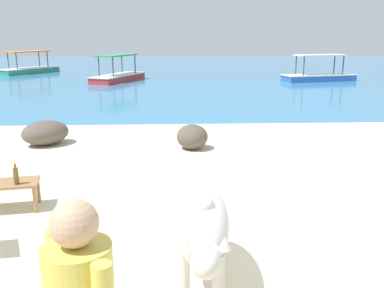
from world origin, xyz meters
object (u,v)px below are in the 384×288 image
(low_bench_table, at_px, (9,187))
(boat_blue, at_px, (319,75))
(boat_green, at_px, (29,68))
(cow, at_px, (199,221))
(bottle, at_px, (16,176))
(boat_red, at_px, (118,75))

(low_bench_table, height_order, boat_blue, boat_blue)
(boat_blue, bearing_deg, boat_green, -29.59)
(boat_green, height_order, boat_blue, same)
(cow, relative_size, boat_green, 0.49)
(low_bench_table, distance_m, bottle, 0.24)
(bottle, height_order, boat_green, boat_green)
(boat_red, bearing_deg, cow, -147.11)
(cow, distance_m, bottle, 2.94)
(boat_blue, bearing_deg, low_bench_table, 46.42)
(bottle, relative_size, boat_red, 0.08)
(low_bench_table, height_order, bottle, bottle)
(low_bench_table, bearing_deg, boat_blue, 48.83)
(low_bench_table, distance_m, boat_blue, 18.31)
(low_bench_table, distance_m, boat_green, 21.50)
(cow, height_order, boat_green, boat_green)
(boat_green, relative_size, boat_blue, 0.96)
(bottle, xyz_separation_m, boat_blue, (9.36, 15.74, -0.26))
(cow, distance_m, boat_green, 24.12)
(boat_green, xyz_separation_m, boat_blue, (15.79, -4.91, 0.00))
(cow, distance_m, low_bench_table, 3.12)
(boat_green, height_order, boat_red, same)
(cow, height_order, boat_red, boat_red)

